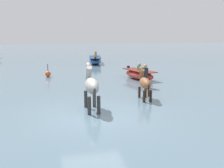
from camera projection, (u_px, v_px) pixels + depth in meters
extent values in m
plane|color=gray|center=(94.00, 123.00, 10.44)|extent=(120.00, 120.00, 0.00)
cube|color=slate|center=(74.00, 76.00, 20.01)|extent=(90.00, 90.00, 0.31)
ellipsoid|color=gray|center=(92.00, 86.00, 10.78)|extent=(0.53, 1.51, 0.60)
cylinder|color=#31312F|center=(86.00, 103.00, 11.40)|extent=(0.14, 0.14, 1.02)
cylinder|color=#31312F|center=(94.00, 102.00, 11.48)|extent=(0.14, 0.14, 1.02)
cylinder|color=#31312F|center=(89.00, 110.00, 10.39)|extent=(0.14, 0.14, 1.02)
cylinder|color=#31312F|center=(99.00, 109.00, 10.47)|extent=(0.14, 0.14, 1.02)
cylinder|color=gray|center=(89.00, 73.00, 11.46)|extent=(0.24, 0.55, 0.69)
ellipsoid|color=gray|center=(88.00, 65.00, 11.54)|extent=(0.22, 0.52, 0.26)
cylinder|color=#31312F|center=(95.00, 97.00, 10.15)|extent=(0.10, 0.10, 0.64)
ellipsoid|color=brown|center=(145.00, 83.00, 12.53)|extent=(0.50, 1.27, 0.50)
cylinder|color=black|center=(139.00, 95.00, 13.06)|extent=(0.12, 0.12, 0.84)
cylinder|color=black|center=(145.00, 95.00, 13.10)|extent=(0.12, 0.12, 0.84)
cylinder|color=black|center=(144.00, 100.00, 12.21)|extent=(0.12, 0.12, 0.84)
cylinder|color=black|center=(151.00, 100.00, 12.25)|extent=(0.12, 0.12, 0.84)
cylinder|color=brown|center=(142.00, 74.00, 13.10)|extent=(0.22, 0.47, 0.57)
ellipsoid|color=brown|center=(141.00, 68.00, 13.17)|extent=(0.20, 0.44, 0.21)
cylinder|color=black|center=(149.00, 91.00, 12.00)|extent=(0.08, 0.08, 0.53)
ellipsoid|color=#28518E|center=(95.00, 60.00, 26.31)|extent=(1.55, 3.45, 0.61)
cube|color=navy|center=(95.00, 57.00, 26.25)|extent=(1.48, 3.32, 0.04)
cube|color=black|center=(95.00, 58.00, 24.67)|extent=(0.17, 0.14, 0.18)
cube|color=red|center=(96.00, 54.00, 27.14)|extent=(0.21, 0.28, 0.30)
sphere|color=#A37556|center=(96.00, 52.00, 27.09)|extent=(0.18, 0.18, 0.18)
cube|color=gold|center=(95.00, 55.00, 26.22)|extent=(0.21, 0.28, 0.30)
sphere|color=#A37556|center=(95.00, 53.00, 26.17)|extent=(0.18, 0.18, 0.18)
ellipsoid|color=#BC382D|center=(139.00, 75.00, 17.97)|extent=(1.80, 2.93, 0.56)
cube|color=maroon|center=(139.00, 70.00, 17.92)|extent=(1.73, 2.81, 0.04)
cube|color=black|center=(128.00, 67.00, 19.03)|extent=(0.19, 0.16, 0.18)
cube|color=#388E51|center=(139.00, 68.00, 17.89)|extent=(0.25, 0.30, 0.30)
sphere|color=tan|center=(140.00, 64.00, 17.84)|extent=(0.18, 0.18, 0.18)
cylinder|color=#383842|center=(145.00, 85.00, 15.42)|extent=(0.20, 0.20, 0.88)
cube|color=#232328|center=(145.00, 73.00, 15.28)|extent=(0.37, 0.29, 0.54)
sphere|color=tan|center=(145.00, 66.00, 15.21)|extent=(0.20, 0.20, 0.20)
sphere|color=#E54C1E|center=(48.00, 74.00, 18.88)|extent=(0.38, 0.38, 0.38)
cylinder|color=black|center=(48.00, 68.00, 18.80)|extent=(0.04, 0.04, 0.50)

